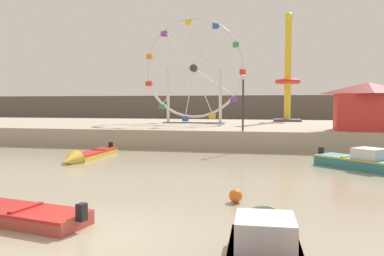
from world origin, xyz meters
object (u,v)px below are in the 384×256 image
object	(u,v)px
motorboat_mustard_yellow	(86,156)
ferris_wheel_white_frame	(194,71)
motorboat_teal_painted	(377,164)
carnival_booth_red_striped	(368,106)
promenade_lamp_near	(243,94)
drop_tower_yellow_tower	(288,79)
motorboat_seafoam	(264,247)
mooring_buoy_orange	(236,196)

from	to	relation	value
motorboat_mustard_yellow	ferris_wheel_white_frame	distance (m)	17.28
motorboat_mustard_yellow	ferris_wheel_white_frame	world-z (taller)	ferris_wheel_white_frame
motorboat_teal_painted	ferris_wheel_white_frame	xyz separation A→B (m)	(-12.30, 16.55, 6.02)
carnival_booth_red_striped	promenade_lamp_near	bearing A→B (deg)	-161.32
promenade_lamp_near	drop_tower_yellow_tower	bearing A→B (deg)	77.37
motorboat_mustard_yellow	promenade_lamp_near	xyz separation A→B (m)	(8.52, 6.03, 3.65)
motorboat_mustard_yellow	carnival_booth_red_striped	bearing A→B (deg)	117.27
motorboat_seafoam	motorboat_teal_painted	distance (m)	12.77
motorboat_teal_painted	promenade_lamp_near	bearing A→B (deg)	178.71
motorboat_teal_painted	carnival_booth_red_striped	distance (m)	9.56
drop_tower_yellow_tower	promenade_lamp_near	world-z (taller)	drop_tower_yellow_tower
motorboat_mustard_yellow	mooring_buoy_orange	bearing A→B (deg)	51.05
motorboat_seafoam	motorboat_mustard_yellow	bearing A→B (deg)	37.33
carnival_booth_red_striped	promenade_lamp_near	world-z (taller)	promenade_lamp_near
ferris_wheel_white_frame	mooring_buoy_orange	distance (m)	25.29
ferris_wheel_white_frame	promenade_lamp_near	size ratio (longest dim) A/B	2.62
motorboat_teal_painted	promenade_lamp_near	xyz separation A→B (m)	(-6.87, 6.74, 3.50)
motorboat_seafoam	motorboat_teal_painted	xyz separation A→B (m)	(5.01, 11.75, 0.05)
motorboat_seafoam	mooring_buoy_orange	world-z (taller)	motorboat_seafoam
ferris_wheel_white_frame	motorboat_mustard_yellow	bearing A→B (deg)	-101.05
motorboat_seafoam	promenade_lamp_near	xyz separation A→B (m)	(-1.87, 18.50, 3.55)
motorboat_mustard_yellow	carnival_booth_red_striped	world-z (taller)	carnival_booth_red_striped
promenade_lamp_near	carnival_booth_red_striped	bearing A→B (deg)	15.20
carnival_booth_red_striped	motorboat_seafoam	bearing A→B (deg)	-104.00
motorboat_mustard_yellow	carnival_booth_red_striped	xyz separation A→B (m)	(16.93, 8.32, 2.89)
drop_tower_yellow_tower	carnival_booth_red_striped	distance (m)	14.36
motorboat_mustard_yellow	mooring_buoy_orange	xyz separation A→B (m)	(9.36, -7.87, 0.02)
motorboat_seafoam	drop_tower_yellow_tower	distance (m)	34.47
ferris_wheel_white_frame	motorboat_teal_painted	bearing A→B (deg)	-53.39
motorboat_mustard_yellow	motorboat_seafoam	bearing A→B (deg)	40.91
drop_tower_yellow_tower	carnival_booth_red_striped	xyz separation A→B (m)	(4.94, -13.21, -2.73)
mooring_buoy_orange	motorboat_seafoam	bearing A→B (deg)	-77.44
ferris_wheel_white_frame	drop_tower_yellow_tower	world-z (taller)	drop_tower_yellow_tower
promenade_lamp_near	mooring_buoy_orange	size ratio (longest dim) A/B	8.66
motorboat_teal_painted	drop_tower_yellow_tower	distance (m)	23.15
motorboat_teal_painted	ferris_wheel_white_frame	world-z (taller)	ferris_wheel_white_frame
motorboat_mustard_yellow	ferris_wheel_white_frame	size ratio (longest dim) A/B	0.58
ferris_wheel_white_frame	mooring_buoy_orange	bearing A→B (deg)	-75.19
motorboat_mustard_yellow	promenade_lamp_near	bearing A→B (deg)	126.41
carnival_booth_red_striped	promenade_lamp_near	distance (m)	8.75
ferris_wheel_white_frame	mooring_buoy_orange	size ratio (longest dim) A/B	22.69
motorboat_mustard_yellow	mooring_buoy_orange	size ratio (longest dim) A/B	13.13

